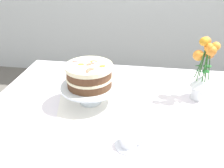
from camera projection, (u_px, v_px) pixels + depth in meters
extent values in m
cube|color=white|center=(127.00, 109.00, 1.19)|extent=(1.40, 1.00, 0.03)
cylinder|color=brown|center=(51.00, 113.00, 1.79)|extent=(0.06, 0.06, 0.71)
cylinder|color=brown|center=(217.00, 128.00, 1.64)|extent=(0.06, 0.06, 0.71)
cube|color=white|center=(91.00, 102.00, 1.22)|extent=(0.39, 0.39, 0.00)
cylinder|color=silver|center=(91.00, 101.00, 1.21)|extent=(0.11, 0.11, 0.01)
cylinder|color=silver|center=(90.00, 94.00, 1.19)|extent=(0.03, 0.03, 0.07)
cylinder|color=silver|center=(90.00, 86.00, 1.17)|extent=(0.29, 0.29, 0.01)
cylinder|color=brown|center=(90.00, 82.00, 1.16)|extent=(0.22, 0.22, 0.04)
cylinder|color=beige|center=(89.00, 77.00, 1.15)|extent=(0.22, 0.22, 0.01)
cylinder|color=brown|center=(89.00, 72.00, 1.14)|extent=(0.22, 0.22, 0.04)
cylinder|color=beige|center=(89.00, 67.00, 1.12)|extent=(0.23, 0.23, 0.02)
ellipsoid|color=#E56B51|center=(91.00, 69.00, 1.07)|extent=(0.04, 0.04, 0.00)
ellipsoid|color=yellow|center=(94.00, 61.00, 1.14)|extent=(0.04, 0.03, 0.01)
ellipsoid|color=yellow|center=(81.00, 64.00, 1.12)|extent=(0.03, 0.02, 0.00)
ellipsoid|color=#E56B51|center=(89.00, 64.00, 1.12)|extent=(0.03, 0.04, 0.00)
ellipsoid|color=orange|center=(102.00, 66.00, 1.09)|extent=(0.03, 0.03, 0.01)
ellipsoid|color=pink|center=(94.00, 62.00, 1.14)|extent=(0.03, 0.04, 0.01)
ellipsoid|color=#E56B51|center=(88.00, 71.00, 1.05)|extent=(0.02, 0.04, 0.00)
ellipsoid|color=pink|center=(75.00, 61.00, 1.15)|extent=(0.04, 0.02, 0.01)
cylinder|color=silver|center=(199.00, 92.00, 1.24)|extent=(0.08, 0.08, 0.07)
cone|color=silver|center=(201.00, 81.00, 1.20)|extent=(0.11, 0.11, 0.06)
cylinder|color=#2D6028|center=(209.00, 64.00, 1.16)|extent=(0.03, 0.01, 0.18)
sphere|color=orange|center=(216.00, 46.00, 1.11)|extent=(0.04, 0.04, 0.04)
ellipsoid|color=#236B2D|center=(207.00, 66.00, 1.17)|extent=(0.05, 0.02, 0.02)
cylinder|color=#2D6028|center=(206.00, 66.00, 1.19)|extent=(0.02, 0.03, 0.13)
sphere|color=orange|center=(209.00, 54.00, 1.17)|extent=(0.05, 0.05, 0.05)
cylinder|color=#2D6028|center=(203.00, 60.00, 1.18)|extent=(0.01, 0.04, 0.19)
sphere|color=orange|center=(206.00, 41.00, 1.15)|extent=(0.05, 0.05, 0.05)
ellipsoid|color=#236B2D|center=(202.00, 54.00, 1.17)|extent=(0.02, 0.05, 0.01)
cylinder|color=#2D6028|center=(199.00, 67.00, 1.19)|extent=(0.03, 0.02, 0.12)
sphere|color=orange|center=(198.00, 55.00, 1.16)|extent=(0.05, 0.05, 0.05)
ellipsoid|color=#236B2D|center=(199.00, 71.00, 1.19)|extent=(0.05, 0.04, 0.01)
cylinder|color=#2D6028|center=(202.00, 62.00, 1.14)|extent=(0.02, 0.02, 0.20)
sphere|color=orange|center=(204.00, 42.00, 1.09)|extent=(0.04, 0.04, 0.04)
ellipsoid|color=#236B2D|center=(199.00, 65.00, 1.17)|extent=(0.05, 0.04, 0.01)
cylinder|color=#2D6028|center=(205.00, 65.00, 1.15)|extent=(0.01, 0.02, 0.18)
sphere|color=orange|center=(209.00, 48.00, 1.10)|extent=(0.04, 0.04, 0.04)
ellipsoid|color=#236B2D|center=(204.00, 71.00, 1.16)|extent=(0.02, 0.04, 0.02)
cylinder|color=#2D6028|center=(207.00, 66.00, 1.15)|extent=(0.01, 0.02, 0.17)
sphere|color=orange|center=(211.00, 51.00, 1.10)|extent=(0.05, 0.05, 0.05)
ellipsoid|color=#236B2D|center=(206.00, 71.00, 1.15)|extent=(0.04, 0.05, 0.01)
cylinder|color=white|center=(129.00, 145.00, 0.94)|extent=(0.11, 0.11, 0.01)
cylinder|color=white|center=(129.00, 140.00, 0.92)|extent=(0.07, 0.07, 0.05)
torus|color=white|center=(140.00, 140.00, 0.92)|extent=(0.03, 0.01, 0.03)
ellipsoid|color=pink|center=(63.00, 81.00, 1.41)|extent=(0.04, 0.05, 0.00)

